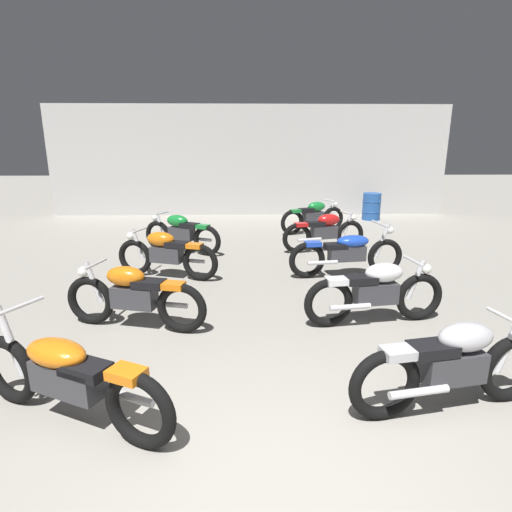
% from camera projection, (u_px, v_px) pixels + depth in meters
% --- Properties ---
extents(ground_plane, '(60.00, 60.00, 0.00)m').
position_uv_depth(ground_plane, '(275.00, 509.00, 2.75)').
color(ground_plane, gray).
extents(back_wall, '(13.26, 0.24, 3.60)m').
position_uv_depth(back_wall, '(249.00, 161.00, 13.75)').
color(back_wall, '#BCBAB7').
rests_on(back_wall, ground).
extents(motorcycle_left_row_0, '(2.01, 1.09, 0.97)m').
position_uv_depth(motorcycle_left_row_0, '(67.00, 376.00, 3.50)').
color(motorcycle_left_row_0, black).
rests_on(motorcycle_left_row_0, ground).
extents(motorcycle_left_row_1, '(1.94, 0.65, 0.88)m').
position_uv_depth(motorcycle_left_row_1, '(134.00, 295.00, 5.34)').
color(motorcycle_left_row_1, black).
rests_on(motorcycle_left_row_1, ground).
extents(motorcycle_left_row_2, '(1.91, 0.73, 0.88)m').
position_uv_depth(motorcycle_left_row_2, '(166.00, 253.00, 7.39)').
color(motorcycle_left_row_2, black).
rests_on(motorcycle_left_row_2, ground).
extents(motorcycle_left_row_3, '(1.82, 0.96, 0.88)m').
position_uv_depth(motorcycle_left_row_3, '(181.00, 232.00, 9.12)').
color(motorcycle_left_row_3, black).
rests_on(motorcycle_left_row_3, ground).
extents(motorcycle_right_row_0, '(1.96, 0.62, 0.88)m').
position_uv_depth(motorcycle_right_row_0, '(453.00, 364.00, 3.67)').
color(motorcycle_right_row_0, black).
rests_on(motorcycle_right_row_0, ground).
extents(motorcycle_right_row_1, '(1.97, 0.57, 0.88)m').
position_uv_depth(motorcycle_right_row_1, '(376.00, 291.00, 5.49)').
color(motorcycle_right_row_1, black).
rests_on(motorcycle_right_row_1, ground).
extents(motorcycle_right_row_2, '(2.17, 0.69, 0.97)m').
position_uv_depth(motorcycle_right_row_2, '(348.00, 252.00, 7.48)').
color(motorcycle_right_row_2, black).
rests_on(motorcycle_right_row_2, ground).
extents(motorcycle_right_row_3, '(1.94, 0.67, 0.88)m').
position_uv_depth(motorcycle_right_row_3, '(325.00, 231.00, 9.25)').
color(motorcycle_right_row_3, black).
rests_on(motorcycle_right_row_3, ground).
extents(motorcycle_right_row_4, '(1.86, 0.86, 0.88)m').
position_uv_depth(motorcycle_right_row_4, '(313.00, 216.00, 11.16)').
color(motorcycle_right_row_4, black).
rests_on(motorcycle_right_row_4, ground).
extents(oil_drum, '(0.59, 0.59, 0.85)m').
position_uv_depth(oil_drum, '(371.00, 206.00, 13.10)').
color(oil_drum, '#23519E').
rests_on(oil_drum, ground).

